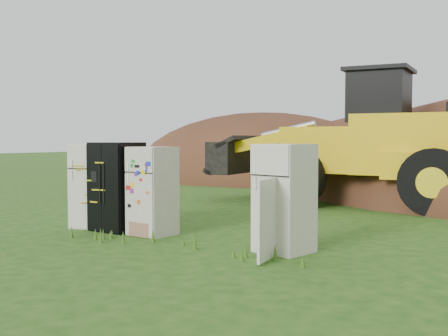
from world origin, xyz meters
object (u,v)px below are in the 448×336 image
at_px(fridge_black_side, 117,187).
at_px(wheel_loader, 345,138).
at_px(fridge_sticker, 153,191).
at_px(fridge_open_door, 284,198).
at_px(fridge_leftmost, 93,186).

relative_size(fridge_black_side, wheel_loader, 0.23).
height_order(fridge_sticker, fridge_open_door, fridge_open_door).
xyz_separation_m(fridge_black_side, wheel_loader, (2.16, 7.16, 1.04)).
height_order(fridge_black_side, wheel_loader, wheel_loader).
distance_m(fridge_black_side, fridge_open_door, 4.01).
bearing_deg(fridge_leftmost, fridge_open_door, -20.50).
bearing_deg(wheel_loader, fridge_sticker, -106.52).
relative_size(fridge_black_side, fridge_open_door, 1.01).
distance_m(fridge_leftmost, wheel_loader, 7.78).
relative_size(fridge_black_side, fridge_sticker, 1.05).
relative_size(fridge_open_door, wheel_loader, 0.23).
bearing_deg(fridge_black_side, fridge_leftmost, 179.01).
relative_size(fridge_leftmost, fridge_sticker, 1.02).
bearing_deg(fridge_open_door, fridge_black_side, -170.06).
bearing_deg(fridge_open_door, fridge_sticker, -170.52).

